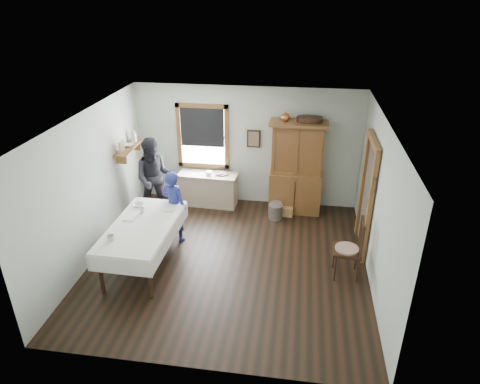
# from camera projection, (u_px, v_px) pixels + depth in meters

# --- Properties ---
(room) EXTENTS (5.01, 5.01, 2.70)m
(room) POSITION_uv_depth(u_px,v_px,m) (228.00, 196.00, 7.34)
(room) COLOR black
(room) RESTS_ON ground
(window) EXTENTS (1.18, 0.07, 1.48)m
(window) POSITION_uv_depth(u_px,v_px,m) (203.00, 134.00, 9.54)
(window) COLOR white
(window) RESTS_ON room
(doorway) EXTENTS (0.09, 1.14, 2.22)m
(doorway) POSITION_uv_depth(u_px,v_px,m) (368.00, 193.00, 7.86)
(doorway) COLOR #453C31
(doorway) RESTS_ON room
(wall_shelf) EXTENTS (0.24, 1.00, 0.44)m
(wall_shelf) POSITION_uv_depth(u_px,v_px,m) (129.00, 146.00, 8.92)
(wall_shelf) COLOR brown
(wall_shelf) RESTS_ON room
(framed_picture) EXTENTS (0.30, 0.04, 0.40)m
(framed_picture) POSITION_uv_depth(u_px,v_px,m) (254.00, 139.00, 9.42)
(framed_picture) COLOR black
(framed_picture) RESTS_ON room
(rug_beater) EXTENTS (0.01, 0.27, 0.27)m
(rug_beater) POSITION_uv_depth(u_px,v_px,m) (376.00, 178.00, 7.12)
(rug_beater) COLOR black
(rug_beater) RESTS_ON room
(work_counter) EXTENTS (1.36, 0.58, 0.77)m
(work_counter) POSITION_uv_depth(u_px,v_px,m) (208.00, 189.00, 9.81)
(work_counter) COLOR tan
(work_counter) RESTS_ON room
(china_hutch) EXTENTS (1.22, 0.58, 2.07)m
(china_hutch) POSITION_uv_depth(u_px,v_px,m) (296.00, 168.00, 9.27)
(china_hutch) COLOR brown
(china_hutch) RESTS_ON room
(dining_table) EXTENTS (1.13, 2.09, 0.83)m
(dining_table) POSITION_uv_depth(u_px,v_px,m) (144.00, 245.00, 7.67)
(dining_table) COLOR white
(dining_table) RESTS_ON room
(spindle_chair) EXTENTS (0.55, 0.55, 1.12)m
(spindle_chair) POSITION_uv_depth(u_px,v_px,m) (348.00, 248.00, 7.31)
(spindle_chair) COLOR black
(spindle_chair) RESTS_ON room
(pail) EXTENTS (0.33, 0.33, 0.33)m
(pail) POSITION_uv_depth(u_px,v_px,m) (276.00, 212.00, 9.30)
(pail) COLOR #A0A2A8
(pail) RESTS_ON room
(wicker_basket) EXTENTS (0.37, 0.28, 0.21)m
(wicker_basket) POSITION_uv_depth(u_px,v_px,m) (285.00, 210.00, 9.48)
(wicker_basket) COLOR tan
(wicker_basket) RESTS_ON room
(woman_blue) EXTENTS (0.59, 0.49, 1.37)m
(woman_blue) POSITION_uv_depth(u_px,v_px,m) (174.00, 209.00, 8.32)
(woman_blue) COLOR navy
(woman_blue) RESTS_ON room
(figure_dark) EXTENTS (0.94, 0.82, 1.65)m
(figure_dark) POSITION_uv_depth(u_px,v_px,m) (155.00, 181.00, 9.17)
(figure_dark) COLOR black
(figure_dark) RESTS_ON room
(table_cup_a) EXTENTS (0.16, 0.16, 0.10)m
(table_cup_a) POSITION_uv_depth(u_px,v_px,m) (111.00, 238.00, 7.01)
(table_cup_a) COLOR silver
(table_cup_a) RESTS_ON dining_table
(table_cup_b) EXTENTS (0.11, 0.11, 0.10)m
(table_cup_b) POSITION_uv_depth(u_px,v_px,m) (142.00, 210.00, 7.87)
(table_cup_b) COLOR silver
(table_cup_b) RESTS_ON dining_table
(table_bowl) EXTENTS (0.27, 0.27, 0.05)m
(table_bowl) POSITION_uv_depth(u_px,v_px,m) (138.00, 205.00, 8.11)
(table_bowl) COLOR silver
(table_bowl) RESTS_ON dining_table
(counter_book) EXTENTS (0.28, 0.28, 0.02)m
(counter_book) POSITION_uv_depth(u_px,v_px,m) (218.00, 175.00, 9.58)
(counter_book) COLOR brown
(counter_book) RESTS_ON work_counter
(counter_bowl) EXTENTS (0.21, 0.21, 0.06)m
(counter_bowl) POSITION_uv_depth(u_px,v_px,m) (219.00, 174.00, 9.58)
(counter_bowl) COLOR silver
(counter_bowl) RESTS_ON work_counter
(shelf_bowl) EXTENTS (0.22, 0.22, 0.05)m
(shelf_bowl) POSITION_uv_depth(u_px,v_px,m) (129.00, 145.00, 8.92)
(shelf_bowl) COLOR silver
(shelf_bowl) RESTS_ON wall_shelf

